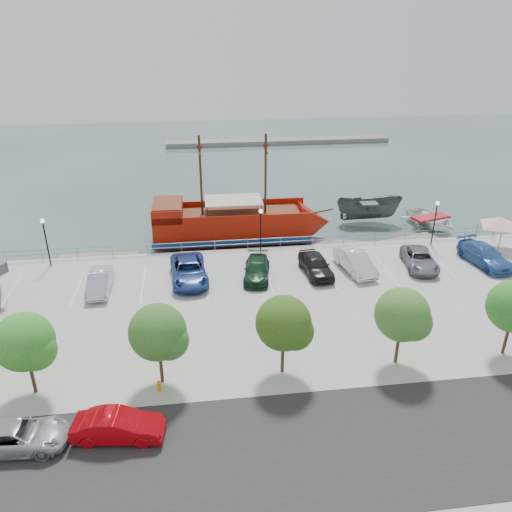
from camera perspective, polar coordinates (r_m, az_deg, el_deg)
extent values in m
plane|color=#324744|center=(39.25, 1.83, -5.12)|extent=(160.00, 160.00, 0.00)
cube|color=black|center=(26.22, 7.78, -20.84)|extent=(100.00, 8.00, 0.04)
cube|color=#A7A494|center=(30.54, 4.90, -12.86)|extent=(100.00, 4.00, 0.05)
cylinder|color=gray|center=(45.28, 0.31, 1.96)|extent=(50.00, 0.06, 0.06)
cylinder|color=gray|center=(45.44, 0.31, 1.49)|extent=(50.00, 0.06, 0.06)
cube|color=slate|center=(91.88, 2.60, 12.94)|extent=(40.00, 3.00, 0.80)
cube|color=#941104|center=(48.83, -2.76, 3.48)|extent=(15.02, 4.92, 2.43)
cube|color=navy|center=(49.13, -2.74, 2.62)|extent=(15.30, 5.21, 0.56)
cone|color=#941104|center=(49.97, 6.70, 3.85)|extent=(3.06, 4.53, 4.48)
cube|color=#941104|center=(48.21, -10.05, 5.19)|extent=(2.88, 4.72, 1.31)
cube|color=brown|center=(47.98, -10.12, 5.98)|extent=(2.69, 4.34, 0.11)
cube|color=brown|center=(48.41, -2.24, 4.89)|extent=(12.21, 4.32, 0.14)
cube|color=#941104|center=(50.39, -2.98, 6.04)|extent=(14.94, 0.44, 0.65)
cube|color=#941104|center=(46.18, -2.61, 4.24)|extent=(14.94, 0.44, 0.65)
cylinder|color=#382111|center=(47.51, 1.10, 9.31)|extent=(0.23, 0.23, 7.66)
cylinder|color=#382111|center=(47.12, -6.33, 9.03)|extent=(0.23, 0.23, 7.66)
cylinder|color=#382111|center=(46.92, 1.12, 12.05)|extent=(0.18, 2.80, 0.13)
cylinder|color=#382111|center=(46.54, -6.47, 11.79)|extent=(0.18, 2.80, 0.13)
cube|color=beige|center=(47.94, -2.60, 6.39)|extent=(5.48, 3.64, 0.11)
cylinder|color=#382111|center=(49.72, 7.50, 5.08)|extent=(2.33, 0.19, 0.55)
imported|color=#3E444A|center=(55.30, 12.75, 5.04)|extent=(7.26, 3.51, 2.70)
imported|color=white|center=(56.15, 19.26, 3.79)|extent=(6.16, 7.40, 1.32)
cube|color=gray|center=(47.77, -17.59, -0.30)|extent=(7.28, 2.59, 0.41)
cube|color=gray|center=(48.97, 9.89, 1.19)|extent=(7.26, 4.22, 0.40)
cube|color=gray|center=(51.16, 16.72, 1.52)|extent=(6.96, 3.75, 0.38)
cylinder|color=slate|center=(50.30, 23.82, 2.29)|extent=(0.09, 0.09, 2.12)
cylinder|color=slate|center=(52.22, 25.54, 2.76)|extent=(0.09, 0.09, 2.12)
cylinder|color=slate|center=(48.98, 26.04, 1.26)|extent=(0.09, 0.09, 2.12)
pyramid|color=white|center=(49.97, 26.18, 4.01)|extent=(5.23, 5.23, 0.87)
imported|color=#9B9FA4|center=(28.06, -25.58, -18.07)|extent=(4.93, 2.44, 1.35)
imported|color=#B6050D|center=(26.82, -15.45, -18.25)|extent=(4.63, 2.09, 1.48)
cylinder|color=orange|center=(29.34, -11.01, -14.49)|extent=(0.22, 0.22, 0.56)
sphere|color=orange|center=(29.15, -11.06, -14.04)|extent=(0.24, 0.24, 0.24)
cylinder|color=black|center=(45.05, -22.78, 1.22)|extent=(0.12, 0.12, 4.00)
sphere|color=#FFF2CC|center=(44.32, -23.22, 3.71)|extent=(0.36, 0.36, 0.36)
cylinder|color=black|center=(43.68, 0.54, 2.56)|extent=(0.12, 0.12, 4.00)
sphere|color=#FFF2CC|center=(42.92, 0.55, 5.15)|extent=(0.36, 0.36, 0.36)
cylinder|color=black|center=(48.41, 19.68, 3.35)|extent=(0.12, 0.12, 4.00)
sphere|color=#FFF2CC|center=(47.73, 20.04, 5.69)|extent=(0.36, 0.36, 0.36)
cylinder|color=#473321|center=(30.82, -24.19, -12.44)|extent=(0.20, 0.20, 2.20)
sphere|color=#2F7523|center=(29.56, -24.98, -8.86)|extent=(3.20, 3.20, 3.20)
sphere|color=#2F7523|center=(29.35, -23.86, -9.83)|extent=(2.20, 2.20, 2.20)
cylinder|color=#473321|center=(29.45, -10.80, -12.26)|extent=(0.20, 0.20, 2.20)
sphere|color=#305B23|center=(28.13, -11.17, -8.52)|extent=(3.20, 3.20, 3.20)
sphere|color=#305B23|center=(28.06, -9.90, -9.49)|extent=(2.20, 2.20, 2.20)
cylinder|color=#473321|center=(29.72, 3.05, -11.39)|extent=(0.20, 0.20, 2.20)
sphere|color=#2C4D15|center=(28.41, 3.16, -7.66)|extent=(3.20, 3.20, 3.20)
sphere|color=#2C4D15|center=(28.49, 4.45, -8.56)|extent=(2.20, 2.20, 2.20)
cylinder|color=#473321|center=(31.57, 15.85, -10.00)|extent=(0.20, 0.20, 2.20)
sphere|color=#386426|center=(30.34, 16.36, -6.44)|extent=(3.20, 3.20, 3.20)
sphere|color=#386426|center=(30.55, 17.52, -7.25)|extent=(2.20, 2.20, 2.20)
cylinder|color=#473321|center=(34.76, 26.67, -8.44)|extent=(0.20, 0.20, 2.20)
imported|color=silver|center=(40.08, -17.43, -2.82)|extent=(1.65, 4.63, 1.52)
imported|color=navy|center=(40.10, -7.69, -1.68)|extent=(3.18, 6.18, 1.67)
imported|color=#12331C|center=(40.22, 0.10, -1.54)|extent=(2.83, 5.19, 1.43)
imported|color=black|center=(41.02, 6.86, -0.99)|extent=(2.39, 5.03, 1.66)
imported|color=silver|center=(42.05, 11.27, -0.63)|extent=(2.57, 5.29, 1.67)
imported|color=slate|center=(44.11, 18.20, -0.37)|extent=(3.21, 5.48, 1.43)
imported|color=#315DA1|center=(46.66, 24.69, 0.07)|extent=(3.05, 5.86, 1.62)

